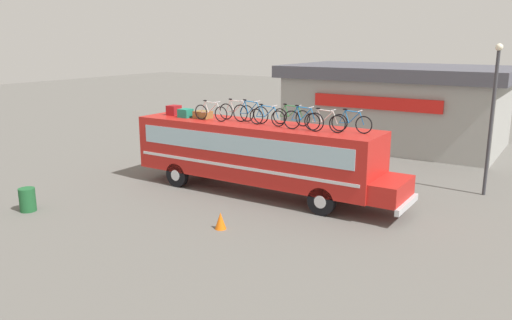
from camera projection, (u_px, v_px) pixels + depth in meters
ground_plane at (254, 192)px, 21.90m from camera, size 120.00×120.00×0.00m
bus at (258, 152)px, 21.40m from camera, size 12.02×2.55×2.99m
luggage_bag_1 at (174, 110)px, 23.46m from camera, size 0.49×0.55×0.45m
luggage_bag_2 at (185, 113)px, 22.78m from camera, size 0.54×0.51×0.38m
luggage_bag_3 at (203, 115)px, 22.51m from camera, size 0.74×0.55×0.32m
rooftop_bicycle_1 at (211, 112)px, 21.82m from camera, size 1.73×0.44×0.87m
rooftop_bicycle_2 at (236, 112)px, 21.85m from camera, size 1.78×0.44×0.93m
rooftop_bicycle_3 at (250, 113)px, 21.25m from camera, size 1.75×0.44×0.97m
rooftop_bicycle_4 at (267, 117)px, 20.59m from camera, size 1.68×0.44×0.86m
rooftop_bicycle_5 at (291, 116)px, 20.67m from camera, size 1.70×0.44×0.87m
rooftop_bicycle_6 at (303, 120)px, 19.47m from camera, size 1.73×0.44×0.97m
rooftop_bicycle_7 at (325, 122)px, 19.19m from camera, size 1.71×0.44×0.90m
rooftop_bicycle_8 at (351, 123)px, 19.04m from camera, size 1.63×0.44×0.88m
roadside_building at (396, 105)px, 31.52m from camera, size 13.13×8.13×4.83m
trash_bin at (27, 200)px, 19.40m from camera, size 0.60×0.60×0.90m
traffic_cone at (221, 221)px, 17.60m from camera, size 0.40×0.40×0.60m
street_lamp at (492, 111)px, 20.73m from camera, size 0.29×0.29×6.23m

